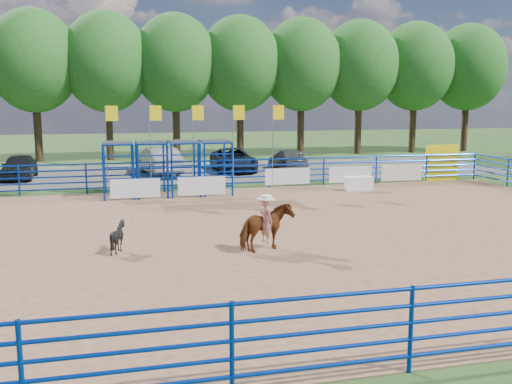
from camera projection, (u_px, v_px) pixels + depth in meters
ground at (260, 235)px, 19.06m from camera, size 120.00×120.00×0.00m
arena_dirt at (260, 235)px, 19.06m from camera, size 30.00×20.00×0.02m
gravel_strip at (193, 172)px, 35.35m from camera, size 40.00×10.00×0.01m
announcer_table at (359, 183)px, 28.21m from camera, size 1.33×0.66×0.70m
horse_and_rider at (266, 224)px, 16.89m from camera, size 1.83×1.35×2.35m
calf at (118, 237)px, 16.83m from camera, size 1.08×1.04×0.92m
car_a at (19, 167)px, 32.33m from camera, size 1.70×4.14×1.40m
car_b at (159, 161)px, 34.32m from camera, size 2.56×5.15×1.62m
car_c at (233, 160)px, 35.84m from camera, size 2.50×5.23×1.44m
car_d at (289, 160)px, 36.39m from camera, size 2.16×4.66×1.32m
perimeter_fence at (260, 213)px, 18.94m from camera, size 30.10×20.10×1.50m
chute_assembly at (175, 169)px, 26.88m from camera, size 19.32×2.41×4.20m
treeline at (175, 58)px, 42.76m from camera, size 56.40×6.40×11.24m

